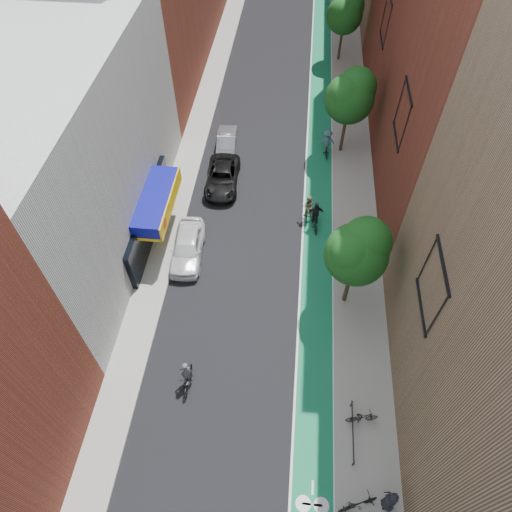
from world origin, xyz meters
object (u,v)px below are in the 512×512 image
(cyclist_lane_near, at_px, (307,210))
(parked_car_silver, at_px, (227,144))
(parked_car_black, at_px, (222,177))
(cyclist_lead, at_px, (187,378))
(cyclist_lane_far, at_px, (327,144))
(pedestrian, at_px, (390,501))
(parked_car_white, at_px, (187,247))
(cyclist_lane_mid, at_px, (315,218))

(cyclist_lane_near, bearing_deg, parked_car_silver, -44.81)
(parked_car_black, bearing_deg, parked_car_silver, 91.28)
(parked_car_black, relative_size, cyclist_lead, 2.36)
(cyclist_lead, bearing_deg, parked_car_black, -89.12)
(cyclist_lane_far, distance_m, pedestrian, 24.36)
(parked_car_silver, relative_size, cyclist_lane_far, 1.86)
(parked_car_white, xyz_separation_m, cyclist_lane_mid, (7.95, 3.27, -0.01))
(parked_car_white, distance_m, pedestrian, 17.50)
(parked_car_silver, bearing_deg, parked_car_black, -89.91)
(cyclist_lane_near, xyz_separation_m, cyclist_lane_mid, (0.54, -0.69, -0.05))
(cyclist_lane_near, bearing_deg, pedestrian, 104.52)
(cyclist_lead, distance_m, cyclist_lane_mid, 13.35)
(cyclist_lane_near, bearing_deg, parked_car_black, -23.10)
(parked_car_black, bearing_deg, cyclist_lane_near, -26.62)
(cyclist_lead, bearing_deg, parked_car_white, -79.78)
(cyclist_lane_mid, relative_size, cyclist_lane_far, 0.97)
(cyclist_lane_near, relative_size, cyclist_lane_far, 0.92)
(pedestrian, bearing_deg, parked_car_black, -160.33)
(cyclist_lead, distance_m, pedestrian, 10.88)
(parked_car_black, xyz_separation_m, cyclist_lead, (0.45, -15.29, 0.01))
(parked_car_white, bearing_deg, parked_car_black, 76.63)
(cyclist_lane_near, relative_size, cyclist_lane_mid, 0.95)
(cyclist_lane_mid, bearing_deg, cyclist_lead, 53.94)
(cyclist_lane_far, relative_size, pedestrian, 1.32)
(cyclist_lane_far, xyz_separation_m, pedestrian, (2.79, -24.20, -0.06))
(cyclist_lead, bearing_deg, parked_car_silver, -88.76)
(parked_car_black, height_order, cyclist_lane_far, cyclist_lane_far)
(cyclist_lead, distance_m, cyclist_lane_near, 13.73)
(parked_car_white, relative_size, cyclist_lane_mid, 2.21)
(parked_car_black, distance_m, cyclist_lane_mid, 7.60)
(parked_car_silver, height_order, cyclist_lane_far, cyclist_lane_far)
(parked_car_silver, bearing_deg, parked_car_white, -98.59)
(parked_car_silver, bearing_deg, cyclist_lane_far, -1.17)
(parked_car_white, distance_m, cyclist_lane_far, 13.96)
(parked_car_black, height_order, parked_car_silver, parked_car_black)
(pedestrian, bearing_deg, parked_car_silver, -163.75)
(parked_car_black, bearing_deg, parked_car_white, -102.30)
(parked_car_white, xyz_separation_m, cyclist_lead, (1.66, -8.51, -0.11))
(parked_car_white, height_order, parked_car_black, parked_car_white)
(parked_car_black, relative_size, cyclist_lane_mid, 2.33)
(pedestrian, bearing_deg, cyclist_lane_mid, -175.46)
(cyclist_lead, xyz_separation_m, cyclist_lane_near, (5.75, 12.47, 0.14))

